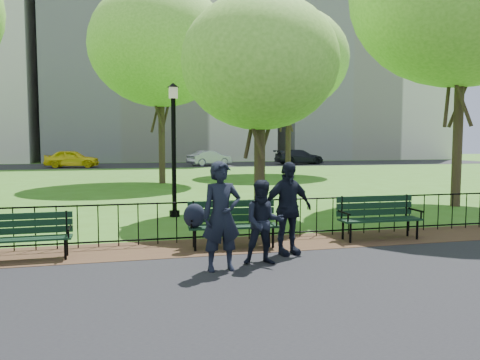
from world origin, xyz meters
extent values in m
plane|color=#39651A|center=(0.00, 0.00, 0.00)|extent=(120.00, 120.00, 0.00)
cube|color=black|center=(0.00, -3.40, 0.01)|extent=(60.00, 9.20, 0.01)
cube|color=#362416|center=(0.00, 1.50, 0.01)|extent=(60.00, 1.60, 0.01)
cube|color=black|center=(0.00, 35.00, 0.01)|extent=(70.00, 9.00, 0.01)
cylinder|color=black|center=(0.00, 2.00, 0.88)|extent=(24.00, 0.04, 0.04)
cylinder|color=black|center=(0.00, 2.00, 0.12)|extent=(24.00, 0.04, 0.04)
cylinder|color=black|center=(0.00, 2.00, 0.45)|extent=(0.02, 0.02, 0.90)
cube|color=beige|center=(2.00, 48.00, 15.00)|extent=(24.00, 15.00, 30.00)
cube|color=silver|center=(26.00, 48.00, 12.00)|extent=(20.00, 15.00, 24.00)
cube|color=black|center=(0.07, 1.28, 0.45)|extent=(1.85, 0.62, 0.04)
cube|color=black|center=(0.09, 1.54, 0.80)|extent=(1.82, 0.17, 0.45)
cylinder|color=black|center=(-0.73, 1.16, 0.23)|extent=(0.05, 0.05, 0.45)
cylinder|color=black|center=(0.84, 1.04, 0.23)|extent=(0.05, 0.05, 0.45)
cylinder|color=black|center=(-0.70, 1.52, 0.23)|extent=(0.05, 0.05, 0.45)
cylinder|color=black|center=(0.87, 1.40, 0.23)|extent=(0.05, 0.05, 0.45)
cylinder|color=black|center=(-0.78, 1.34, 0.64)|extent=(0.08, 0.57, 0.04)
cylinder|color=black|center=(0.93, 1.22, 0.64)|extent=(0.08, 0.57, 0.04)
ellipsoid|color=black|center=(-0.73, 1.24, 0.71)|extent=(0.46, 0.34, 0.48)
cube|color=black|center=(-3.85, 1.18, 0.41)|extent=(1.66, 0.48, 0.04)
cube|color=black|center=(-3.85, 1.42, 0.73)|extent=(1.65, 0.08, 0.41)
cylinder|color=black|center=(-3.13, 1.04, 0.21)|extent=(0.05, 0.05, 0.41)
cylinder|color=black|center=(-3.14, 1.36, 0.21)|extent=(0.05, 0.05, 0.41)
cylinder|color=black|center=(-3.07, 1.20, 0.58)|extent=(0.05, 0.51, 0.04)
cube|color=black|center=(3.40, 1.29, 0.46)|extent=(1.85, 0.53, 0.04)
cube|color=black|center=(3.40, 1.55, 0.81)|extent=(1.84, 0.07, 0.46)
cylinder|color=black|center=(2.60, 1.12, 0.23)|extent=(0.05, 0.05, 0.46)
cylinder|color=black|center=(4.19, 1.09, 0.23)|extent=(0.05, 0.05, 0.46)
cylinder|color=black|center=(2.61, 1.48, 0.23)|extent=(0.05, 0.05, 0.46)
cylinder|color=black|center=(4.20, 1.45, 0.23)|extent=(0.05, 0.05, 0.46)
cylinder|color=black|center=(2.53, 1.30, 0.64)|extent=(0.05, 0.57, 0.04)
cylinder|color=black|center=(4.27, 1.27, 0.64)|extent=(0.05, 0.57, 0.04)
cylinder|color=black|center=(-0.68, 5.64, 0.09)|extent=(0.30, 0.30, 0.17)
cylinder|color=black|center=(-0.68, 5.64, 1.72)|extent=(0.13, 0.13, 3.45)
cube|color=beige|center=(-0.68, 5.64, 3.55)|extent=(0.24, 0.24, 0.32)
cone|color=black|center=(-0.68, 5.64, 3.77)|extent=(0.34, 0.34, 0.13)
cylinder|color=#2D2116|center=(1.82, 5.42, 1.37)|extent=(0.32, 0.32, 2.73)
ellipsoid|color=#60A832|center=(1.82, 5.42, 4.46)|extent=(4.60, 4.60, 3.91)
cylinder|color=#2D2116|center=(8.72, 5.56, 2.16)|extent=(0.32, 0.32, 4.32)
cylinder|color=#2D2116|center=(-0.20, 16.60, 2.14)|extent=(0.33, 0.33, 4.29)
ellipsoid|color=#60A832|center=(-0.20, 16.60, 6.99)|extent=(7.22, 7.22, 6.14)
cylinder|color=#2D2116|center=(8.29, 21.05, 2.27)|extent=(0.35, 0.35, 4.55)
ellipsoid|color=#60A832|center=(8.29, 21.05, 7.42)|extent=(7.66, 7.66, 6.51)
imported|color=black|center=(-0.49, -0.28, 0.93)|extent=(0.70, 0.49, 1.84)
imported|color=black|center=(0.31, -0.07, 0.76)|extent=(0.78, 0.49, 1.49)
imported|color=black|center=(0.96, 0.53, 0.90)|extent=(1.11, 0.63, 1.79)
imported|color=yellow|center=(-6.31, 32.70, 0.74)|extent=(4.47, 2.24, 1.46)
imported|color=#989A9F|center=(5.23, 33.23, 0.67)|extent=(4.24, 2.86, 1.32)
imported|color=black|center=(13.83, 33.46, 0.70)|extent=(4.88, 2.38, 1.37)
camera|label=1|loc=(-2.02, -7.87, 2.19)|focal=35.00mm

